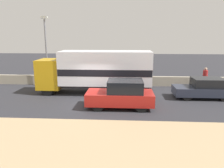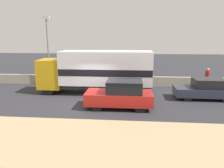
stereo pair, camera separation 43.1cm
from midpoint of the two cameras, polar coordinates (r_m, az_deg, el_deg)
name	(u,v)px [view 2 (the right image)]	position (r m, az deg, el deg)	size (l,w,h in m)	color
ground_plane	(92,103)	(14.70, -4.45, -5.04)	(80.00, 80.00, 0.00)	#2D2D33
dirt_shoulder_foreground	(70,139)	(9.94, -9.58, -14.06)	(60.00, 4.60, 0.04)	tan
stone_wall_backdrop	(103,80)	(19.87, -1.85, 0.94)	(60.00, 0.35, 0.85)	#A39984
street_lamp	(48,46)	(19.92, -15.78, 9.56)	(0.56, 0.28, 6.02)	slate
box_truck	(98,70)	(16.84, -2.89, 3.69)	(8.65, 2.32, 3.29)	gold
car_hatchback	(121,94)	(13.60, 3.18, -2.73)	(4.15, 1.87, 1.75)	#B21E19
car_sedan_second	(205,89)	(16.91, 23.88, -1.20)	(4.10, 1.72, 1.47)	#282D3D
pedestrian	(207,78)	(19.97, 24.19, 1.37)	(0.39, 0.39, 1.80)	#473828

